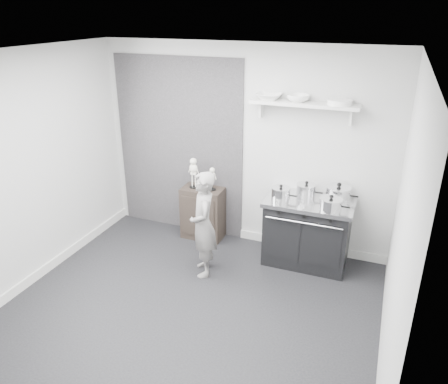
{
  "coord_description": "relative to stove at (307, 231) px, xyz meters",
  "views": [
    {
      "loc": [
        1.79,
        -3.5,
        3.08
      ],
      "look_at": [
        0.06,
        0.95,
        1.05
      ],
      "focal_mm": 35.0,
      "sensor_mm": 36.0,
      "label": 1
    }
  ],
  "objects": [
    {
      "name": "pot_back_left",
      "position": [
        -0.07,
        0.11,
        0.52
      ],
      "size": [
        0.33,
        0.25,
        0.21
      ],
      "color": "silver",
      "rests_on": "stove"
    },
    {
      "name": "skeleton_torso",
      "position": [
        -1.37,
        0.13,
        0.5
      ],
      "size": [
        0.11,
        0.07,
        0.38
      ],
      "primitive_type": null,
      "color": "silver",
      "rests_on": "side_cabinet"
    },
    {
      "name": "plate_stack",
      "position": [
        0.22,
        0.19,
        1.63
      ],
      "size": [
        0.28,
        0.28,
        0.06
      ],
      "primitive_type": "cylinder",
      "color": "white",
      "rests_on": "wall_shelf"
    },
    {
      "name": "child",
      "position": [
        -1.13,
        -0.71,
        0.23
      ],
      "size": [
        0.51,
        0.58,
        1.34
      ],
      "primitive_type": "imported",
      "rotation": [
        0.0,
        0.0,
        -1.08
      ],
      "color": "slate",
      "rests_on": "ground"
    },
    {
      "name": "side_cabinet",
      "position": [
        -1.52,
        0.13,
        -0.06
      ],
      "size": [
        0.58,
        0.34,
        0.75
      ],
      "primitive_type": "cube",
      "color": "black",
      "rests_on": "ground"
    },
    {
      "name": "stove",
      "position": [
        0.0,
        0.0,
        0.0
      ],
      "size": [
        1.09,
        0.68,
        0.87
      ],
      "color": "black",
      "rests_on": "ground"
    },
    {
      "name": "pot_back_right",
      "position": [
        0.32,
        0.13,
        0.52
      ],
      "size": [
        0.4,
        0.31,
        0.23
      ],
      "color": "silver",
      "rests_on": "stove"
    },
    {
      "name": "skeleton_full",
      "position": [
        -1.65,
        0.13,
        0.56
      ],
      "size": [
        0.14,
        0.09,
        0.5
      ],
      "primitive_type": null,
      "color": "silver",
      "rests_on": "side_cabinet"
    },
    {
      "name": "pot_front_left",
      "position": [
        -0.35,
        -0.1,
        0.51
      ],
      "size": [
        0.33,
        0.24,
        0.2
      ],
      "color": "silver",
      "rests_on": "stove"
    },
    {
      "name": "room_shell",
      "position": [
        -1.08,
        -1.33,
        1.2
      ],
      "size": [
        4.02,
        3.62,
        2.71
      ],
      "color": "#BABAB7",
      "rests_on": "ground"
    },
    {
      "name": "wall_shelf",
      "position": [
        -0.2,
        0.2,
        1.57
      ],
      "size": [
        1.3,
        0.26,
        0.24
      ],
      "color": "silver",
      "rests_on": "room_shell"
    },
    {
      "name": "ground",
      "position": [
        -1.0,
        -1.48,
        -0.44
      ],
      "size": [
        4.0,
        4.0,
        0.0
      ],
      "primitive_type": "plane",
      "color": "black",
      "rests_on": "ground"
    },
    {
      "name": "bowl_large",
      "position": [
        -0.63,
        0.19,
        1.64
      ],
      "size": [
        0.31,
        0.31,
        0.08
      ],
      "primitive_type": "imported",
      "color": "white",
      "rests_on": "wall_shelf"
    },
    {
      "name": "bowl_small",
      "position": [
        -0.27,
        0.19,
        1.64
      ],
      "size": [
        0.27,
        0.27,
        0.08
      ],
      "primitive_type": "imported",
      "color": "white",
      "rests_on": "wall_shelf"
    },
    {
      "name": "pot_front_right",
      "position": [
        0.28,
        -0.19,
        0.51
      ],
      "size": [
        0.36,
        0.27,
        0.2
      ],
      "color": "silver",
      "rests_on": "stove"
    }
  ]
}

